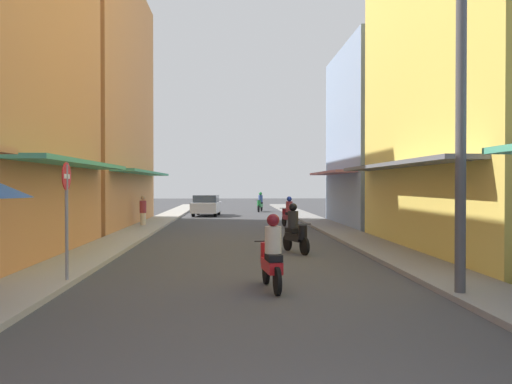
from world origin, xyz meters
The scene contains 13 objects.
ground_plane centered at (0.00, 22.75, 0.00)m, with size 117.68×117.68×0.00m, color #424244.
sidewalk_left centered at (-4.57, 22.75, 0.06)m, with size 1.65×61.49×0.12m, color #ADA89E.
sidewalk_right centered at (4.57, 22.75, 0.06)m, with size 1.65×61.49×0.12m, color gray.
building_left_far centered at (-8.39, 25.22, 6.58)m, with size 7.05×13.37×13.16m.
building_right_far centered at (8.39, 24.72, 4.65)m, with size 7.05×8.71×9.31m.
motorbike_green centered at (1.98, 39.74, 0.70)m, with size 0.66×1.78×1.58m.
motorbike_maroon centered at (2.56, 24.08, 0.70)m, with size 0.64×1.78×1.58m.
motorbike_black centered at (1.68, 13.80, 0.70)m, with size 0.75×1.74×1.58m.
motorbike_red centered at (0.47, 7.87, 0.70)m, with size 0.55×1.81×1.58m.
parked_car centered at (-2.08, 34.35, 0.74)m, with size 2.05×4.22×1.45m.
pedestrian_foreground centered at (-4.84, 24.29, 0.80)m, with size 0.34×0.34×1.61m.
utility_pole centered at (3.99, 6.84, 3.81)m, with size 0.20×1.20×7.46m.
street_sign_no_entry centered at (-3.89, 8.53, 1.72)m, with size 0.07×0.60×2.65m.
Camera 1 is at (-0.37, -3.09, 2.17)m, focal length 37.48 mm.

